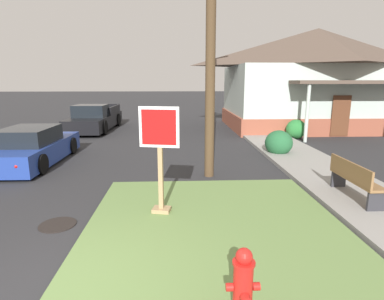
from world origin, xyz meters
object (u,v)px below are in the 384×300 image
object	(u,v)px
stop_sign	(160,161)
manhole_cover	(58,225)
parked_sedan_blue	(33,148)
street_bench	(354,178)
fire_hydrant	(243,287)
pickup_truck_black	(95,119)

from	to	relation	value
stop_sign	manhole_cover	bearing A→B (deg)	-170.03
manhole_cover	parked_sedan_blue	distance (m)	5.40
parked_sedan_blue	street_bench	xyz separation A→B (m)	(8.87, -3.90, 0.05)
fire_hydrant	street_bench	world-z (taller)	fire_hydrant
manhole_cover	street_bench	world-z (taller)	street_bench
stop_sign	fire_hydrant	bearing A→B (deg)	-70.76
manhole_cover	pickup_truck_black	size ratio (longest dim) A/B	0.13
pickup_truck_black	street_bench	size ratio (longest dim) A/B	3.35
fire_hydrant	pickup_truck_black	distance (m)	15.58
parked_sedan_blue	stop_sign	bearing A→B (deg)	-44.19
manhole_cover	stop_sign	bearing A→B (deg)	9.97
fire_hydrant	parked_sedan_blue	size ratio (longest dim) A/B	0.20
fire_hydrant	stop_sign	bearing A→B (deg)	109.24
stop_sign	manhole_cover	distance (m)	2.34
stop_sign	street_bench	world-z (taller)	stop_sign
parked_sedan_blue	pickup_truck_black	xyz separation A→B (m)	(0.24, 7.20, 0.08)
manhole_cover	pickup_truck_black	world-z (taller)	pickup_truck_black
fire_hydrant	pickup_truck_black	bearing A→B (deg)	110.04
stop_sign	manhole_cover	size ratio (longest dim) A/B	3.12
manhole_cover	parked_sedan_blue	bearing A→B (deg)	118.00
parked_sedan_blue	street_bench	world-z (taller)	parked_sedan_blue
fire_hydrant	manhole_cover	world-z (taller)	fire_hydrant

